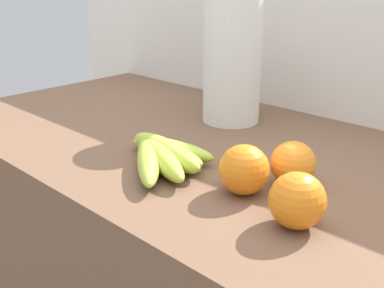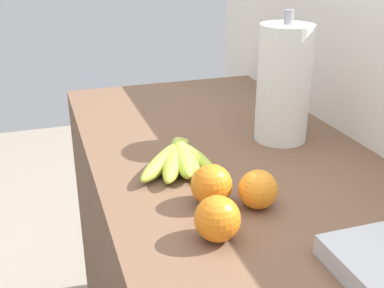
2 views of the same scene
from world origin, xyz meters
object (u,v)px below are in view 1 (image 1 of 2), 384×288
at_px(paper_towel_roll, 232,59).
at_px(orange_back_left, 293,164).
at_px(banana_bunch, 161,153).
at_px(orange_back_right, 245,170).
at_px(orange_center, 297,201).

bearing_deg(paper_towel_roll, orange_back_left, -34.36).
bearing_deg(banana_bunch, orange_back_right, 3.45).
bearing_deg(paper_towel_roll, banana_bunch, -75.45).
bearing_deg(orange_center, banana_bunch, 175.91).
xyz_separation_m(orange_back_left, orange_center, (0.07, -0.10, 0.00)).
relative_size(orange_back_left, paper_towel_roll, 0.23).
distance_m(orange_back_left, orange_center, 0.12).
bearing_deg(orange_center, orange_back_right, 164.40).
relative_size(orange_back_left, orange_center, 0.94).
distance_m(orange_back_left, paper_towel_roll, 0.34).
relative_size(orange_back_right, paper_towel_roll, 0.25).
xyz_separation_m(orange_back_left, paper_towel_roll, (-0.27, 0.18, 0.10)).
bearing_deg(paper_towel_roll, orange_center, -40.10).
distance_m(orange_back_right, orange_center, 0.11).
bearing_deg(orange_back_right, orange_center, -15.60).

